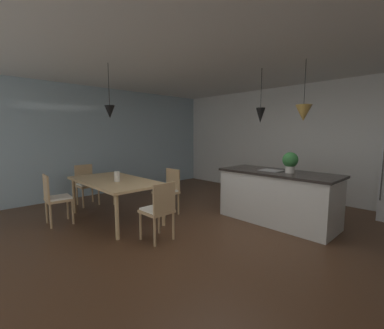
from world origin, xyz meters
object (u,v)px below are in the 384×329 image
Objects in this scene: dining_table at (115,183)px; chair_near_left at (56,197)px; chair_window_end at (86,183)px; vase_on_dining_table at (117,177)px; potted_plant_on_island at (290,161)px; chair_kitchen_end at (159,209)px; kitchen_island at (277,196)px; chair_far_right at (168,190)px.

chair_near_left is at bearing -116.46° from dining_table.
vase_on_dining_table reaches higher than chair_window_end.
potted_plant_on_island reaches higher than vase_on_dining_table.
potted_plant_on_island is (2.32, 1.98, 0.44)m from dining_table.
chair_window_end is at bearing -179.97° from chair_kitchen_end.
vase_on_dining_table reaches higher than dining_table.
chair_near_left is 3.83m from kitchen_island.
kitchen_island reaches higher than chair_kitchen_end.
chair_far_right is 1.95m from chair_near_left.
chair_near_left is at bearing -126.09° from vase_on_dining_table.
chair_near_left is 1.09m from vase_on_dining_table.
chair_far_right is at bearing -149.48° from potted_plant_on_island.
chair_kitchen_end is 1.00× the size of chair_near_left.
kitchen_island is (1.68, 1.11, -0.01)m from chair_far_right.
kitchen_island is (2.54, 2.86, -0.01)m from chair_near_left.
chair_kitchen_end is at bearing -44.18° from chair_far_right.
potted_plant_on_island is (0.99, 1.98, 0.63)m from chair_kitchen_end.
potted_plant_on_island is at bearing 46.10° from chair_near_left.
kitchen_island is at bearing 48.34° from chair_near_left.
chair_far_right is (0.43, 0.87, -0.19)m from dining_table.
kitchen_island is 2.82m from vase_on_dining_table.
vase_on_dining_table is (0.61, 0.83, 0.34)m from chair_near_left.
vase_on_dining_table is (-1.94, -2.02, 0.35)m from kitchen_island.
potted_plant_on_island is (2.75, 2.86, 0.63)m from chair_near_left.
dining_table is at bearing 0.00° from chair_window_end.
kitchen_island reaches higher than vase_on_dining_table.
chair_far_right is 2.50× the size of potted_plant_on_island.
chair_window_end is at bearing 135.63° from chair_near_left.
chair_near_left is 4.89× the size of vase_on_dining_table.
chair_far_right is 1.00× the size of chair_window_end.
chair_kitchen_end is at bearing 0.07° from dining_table.
chair_window_end is 1.25m from chair_near_left.
vase_on_dining_table is (1.50, -0.04, 0.34)m from chair_window_end.
chair_near_left is at bearing -44.37° from chair_window_end.
chair_far_right is 1.96m from chair_window_end.
chair_kitchen_end is 1.20m from vase_on_dining_table.
potted_plant_on_island is 1.95× the size of vase_on_dining_table.
potted_plant_on_island is (1.89, 1.11, 0.63)m from chair_far_right.
chair_far_right is 0.44× the size of kitchen_island.
kitchen_island is (0.78, 1.98, -0.01)m from chair_kitchen_end.
vase_on_dining_table is (-1.15, -0.04, 0.34)m from chair_kitchen_end.
chair_window_end is 0.44× the size of kitchen_island.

